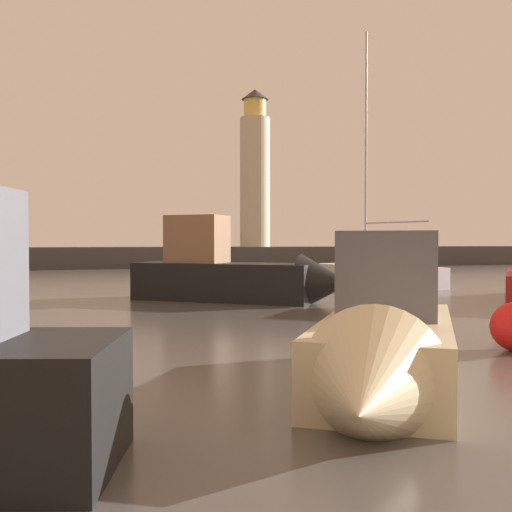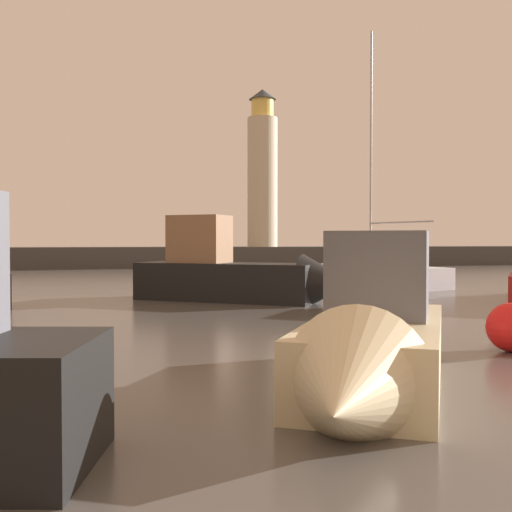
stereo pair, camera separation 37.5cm
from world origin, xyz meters
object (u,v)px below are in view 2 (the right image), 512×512
Objects in this scene: motorboat_4 at (370,348)px; mooring_buoy at (511,327)px; sailboat_moored at (381,274)px; motorboat_3 at (243,274)px; lighthouse at (262,172)px.

motorboat_4 is 5.52m from mooring_buoy.
sailboat_moored reaches higher than mooring_buoy.
motorboat_3 is 10.97m from sailboat_moored.
lighthouse is 1.06× the size of sailboat_moored.
lighthouse is 33.29m from motorboat_3.
mooring_buoy is (-4.36, -43.42, -8.08)m from lighthouse.
sailboat_moored is at bearing 37.20° from motorboat_3.
sailboat_moored is (9.70, 21.72, -0.18)m from motorboat_4.
motorboat_3 is 1.24× the size of motorboat_4.
mooring_buoy is (4.56, 3.10, -0.25)m from motorboat_4.
sailboat_moored is (8.73, 6.63, -0.46)m from motorboat_3.
motorboat_3 is at bearing 106.65° from mooring_buoy.
mooring_buoy is at bearing -105.44° from sailboat_moored.
sailboat_moored is 12.83× the size of mooring_buoy.
lighthouse is at bearing 84.27° from mooring_buoy.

